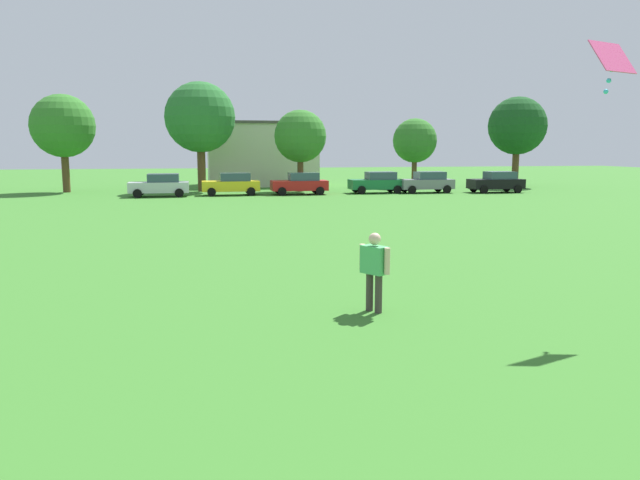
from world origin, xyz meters
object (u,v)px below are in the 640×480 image
(tree_center, at_px, (300,137))
(tree_far_right, at_px, (517,126))
(parked_car_green_3, at_px, (377,182))
(tree_left, at_px, (200,118))
(parked_car_silver_0, at_px, (160,185))
(tree_far_left, at_px, (63,126))
(parked_car_red_2, at_px, (300,183))
(kite, at_px, (612,61))
(adult_bystander, at_px, (374,265))
(parked_car_yellow_1, at_px, (232,184))
(parked_car_gray_4, at_px, (427,182))
(tree_right, at_px, (415,141))
(parked_car_black_5, at_px, (497,182))

(tree_center, height_order, tree_far_right, tree_far_right)
(parked_car_green_3, xyz_separation_m, tree_left, (-13.68, 4.71, 5.14))
(parked_car_silver_0, xyz_separation_m, tree_far_left, (-7.70, 6.18, 4.41))
(tree_far_left, xyz_separation_m, tree_center, (18.74, -2.86, -0.79))
(tree_far_left, relative_size, tree_far_right, 0.95)
(parked_car_red_2, bearing_deg, parked_car_green_3, -177.50)
(kite, bearing_deg, tree_far_left, 114.82)
(parked_car_silver_0, bearing_deg, tree_far_left, -38.75)
(tree_far_left, distance_m, tree_center, 18.98)
(parked_car_green_3, height_order, tree_far_left, tree_far_left)
(adult_bystander, height_order, kite, kite)
(adult_bystander, distance_m, parked_car_yellow_1, 33.90)
(kite, bearing_deg, parked_car_red_2, 91.03)
(tree_far_right, bearing_deg, parked_car_gray_4, -152.30)
(parked_car_silver_0, relative_size, tree_far_right, 0.52)
(tree_right, bearing_deg, kite, -105.09)
(kite, relative_size, tree_far_left, 0.15)
(adult_bystander, relative_size, parked_car_silver_0, 0.40)
(parked_car_red_2, relative_size, tree_left, 0.48)
(tree_far_left, height_order, tree_center, tree_far_left)
(parked_car_yellow_1, distance_m, parked_car_red_2, 5.23)
(parked_car_red_2, bearing_deg, tree_far_right, -165.27)
(parked_car_red_2, bearing_deg, adult_bystander, 83.03)
(parked_car_green_3, bearing_deg, parked_car_black_5, 172.03)
(adult_bystander, bearing_deg, tree_center, 140.15)
(parked_car_red_2, height_order, tree_center, tree_center)
(parked_car_green_3, bearing_deg, kite, 80.74)
(parked_car_red_2, bearing_deg, tree_center, -99.96)
(parked_car_yellow_1, relative_size, tree_left, 0.48)
(parked_car_red_2, distance_m, tree_left, 10.29)
(tree_far_left, bearing_deg, parked_car_yellow_1, -23.91)
(parked_car_green_3, distance_m, parked_car_gray_4, 3.99)
(parked_car_red_2, distance_m, parked_car_green_3, 6.29)
(parked_car_silver_0, height_order, tree_right, tree_right)
(tree_left, xyz_separation_m, tree_center, (7.97, -1.70, -1.52))
(parked_car_gray_4, relative_size, tree_far_left, 0.55)
(parked_car_green_3, distance_m, tree_center, 7.40)
(parked_car_silver_0, relative_size, parked_car_green_3, 1.00)
(parked_car_red_2, distance_m, tree_right, 13.84)
(parked_car_red_2, height_order, tree_left, tree_left)
(parked_car_black_5, xyz_separation_m, tree_right, (-4.19, 7.68, 3.34))
(parked_car_gray_4, bearing_deg, tree_far_left, -12.54)
(parked_car_black_5, height_order, tree_left, tree_left)
(parked_car_red_2, bearing_deg, parked_car_black_5, 176.15)
(kite, relative_size, tree_center, 0.17)
(adult_bystander, relative_size, parked_car_yellow_1, 0.40)
(parked_car_gray_4, bearing_deg, tree_far_right, -152.30)
(parked_car_red_2, relative_size, tree_center, 0.65)
(parked_car_red_2, xyz_separation_m, parked_car_black_5, (15.89, -1.07, 0.00))
(parked_car_yellow_1, bearing_deg, tree_right, -159.83)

